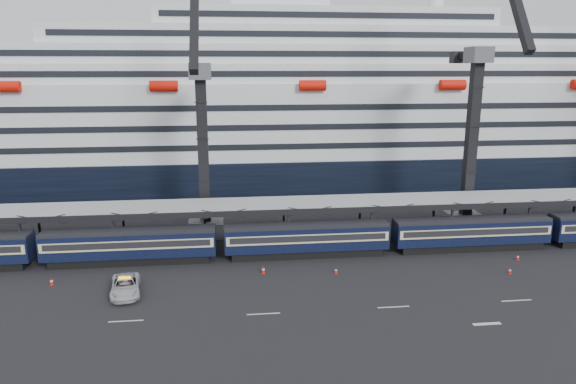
# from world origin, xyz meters

# --- Properties ---
(ground) EXTENTS (260.00, 260.00, 0.00)m
(ground) POSITION_xyz_m (0.00, 0.00, 0.00)
(ground) COLOR black
(ground) RESTS_ON ground
(lane_markings) EXTENTS (111.00, 4.27, 0.02)m
(lane_markings) POSITION_xyz_m (8.15, -5.23, 0.01)
(lane_markings) COLOR beige
(lane_markings) RESTS_ON ground
(train) EXTENTS (133.05, 3.00, 4.05)m
(train) POSITION_xyz_m (-4.65, 10.00, 2.20)
(train) COLOR black
(train) RESTS_ON ground
(canopy) EXTENTS (130.00, 6.25, 5.53)m
(canopy) POSITION_xyz_m (0.00, 14.00, 5.25)
(canopy) COLOR gray
(canopy) RESTS_ON ground
(cruise_ship) EXTENTS (214.09, 28.84, 34.00)m
(cruise_ship) POSITION_xyz_m (-1.08, 45.99, 12.34)
(cruise_ship) COLOR black
(cruise_ship) RESTS_ON ground
(crane_dark_near) EXTENTS (4.50, 17.75, 35.08)m
(crane_dark_near) POSITION_xyz_m (-20.00, 18.59, 11.93)
(crane_dark_near) COLOR #484A4F
(crane_dark_near) RESTS_ON ground
(crane_dark_mid) EXTENTS (4.50, 18.24, 39.64)m
(crane_dark_mid) POSITION_xyz_m (15.00, 17.59, 13.36)
(crane_dark_mid) COLOR #484A4F
(crane_dark_mid) RESTS_ON ground
(pickup_truck) EXTENTS (3.54, 6.14, 1.61)m
(pickup_truck) POSITION_xyz_m (-27.06, 1.68, 0.81)
(pickup_truck) COLOR #B1B4B9
(pickup_truck) RESTS_ON ground
(traffic_cone_b) EXTENTS (0.41, 0.41, 0.82)m
(traffic_cone_b) POSITION_xyz_m (-34.93, 4.65, 0.40)
(traffic_cone_b) COLOR red
(traffic_cone_b) RESTS_ON ground
(traffic_cone_c) EXTENTS (0.43, 0.43, 0.86)m
(traffic_cone_c) POSITION_xyz_m (-13.40, 5.28, 0.42)
(traffic_cone_c) COLOR red
(traffic_cone_c) RESTS_ON ground
(traffic_cone_d) EXTENTS (0.34, 0.34, 0.68)m
(traffic_cone_d) POSITION_xyz_m (-5.66, 4.43, 0.34)
(traffic_cone_d) COLOR red
(traffic_cone_d) RESTS_ON ground
(traffic_cone_e) EXTENTS (0.34, 0.34, 0.69)m
(traffic_cone_e) POSITION_xyz_m (12.83, 2.27, 0.34)
(traffic_cone_e) COLOR red
(traffic_cone_e) RESTS_ON ground
(traffic_cone_f) EXTENTS (0.35, 0.35, 0.69)m
(traffic_cone_f) POSITION_xyz_m (15.83, 5.94, 0.34)
(traffic_cone_f) COLOR red
(traffic_cone_f) RESTS_ON ground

